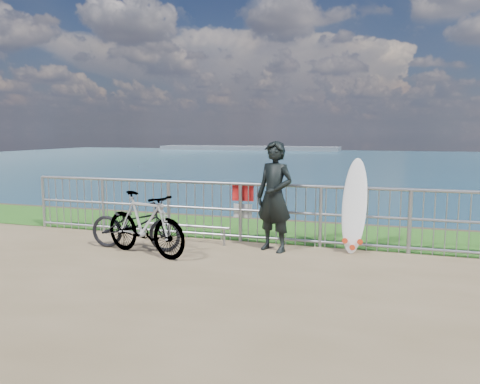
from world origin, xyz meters
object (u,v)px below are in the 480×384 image
(surfer, at_px, (275,197))
(surfboard, at_px, (354,209))
(bicycle_far, at_px, (145,224))
(bicycle_near, at_px, (135,224))

(surfer, height_order, surfboard, surfer)
(surfboard, distance_m, bicycle_far, 3.57)
(surfer, distance_m, surfboard, 1.38)
(surfer, bearing_deg, surfboard, 34.98)
(surfboard, height_order, bicycle_far, surfboard)
(surfboard, relative_size, bicycle_near, 0.95)
(surfboard, relative_size, bicycle_far, 0.91)
(surfboard, xyz_separation_m, bicycle_near, (-3.68, -0.98, -0.30))
(bicycle_far, bearing_deg, surfer, -47.92)
(bicycle_far, bearing_deg, bicycle_near, 67.84)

